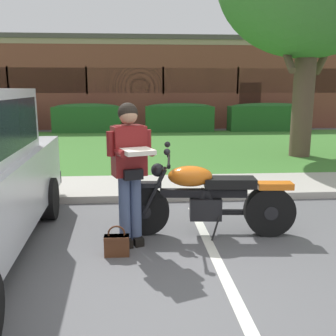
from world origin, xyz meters
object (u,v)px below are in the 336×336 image
at_px(motorcycle, 214,199).
at_px(brick_building, 158,84).
at_px(handbag, 117,244).
at_px(hedge_right, 268,117).
at_px(rider_person, 130,163).
at_px(hedge_center_left, 87,118).
at_px(hedge_center_right, 179,117).

distance_m(motorcycle, brick_building, 18.60).
xyz_separation_m(handbag, hedge_right, (5.76, 12.14, 0.51)).
relative_size(handbag, brick_building, 0.02).
bearing_deg(handbag, motorcycle, 24.60).
xyz_separation_m(rider_person, hedge_center_left, (-2.07, 11.84, -0.36)).
height_order(rider_person, hedge_center_left, rider_person).
bearing_deg(hedge_center_left, hedge_center_right, 0.00).
xyz_separation_m(handbag, brick_building, (1.33, 19.08, 1.95)).
distance_m(rider_person, handbag, 0.93).
bearing_deg(rider_person, hedge_right, 64.69).
height_order(handbag, hedge_center_right, hedge_center_right).
relative_size(motorcycle, hedge_center_right, 0.79).
distance_m(rider_person, hedge_center_left, 12.02).
relative_size(motorcycle, handbag, 6.23).
distance_m(hedge_center_left, hedge_right, 7.67).
xyz_separation_m(rider_person, hedge_right, (5.60, 11.84, -0.36)).
xyz_separation_m(motorcycle, rider_person, (-1.05, -0.25, 0.53)).
xyz_separation_m(motorcycle, handbag, (-1.21, -0.55, -0.34)).
height_order(rider_person, hedge_center_right, rider_person).
bearing_deg(motorcycle, handbag, -155.40).
bearing_deg(rider_person, hedge_center_left, 99.94).
xyz_separation_m(motorcycle, hedge_center_left, (-3.13, 11.58, 0.17)).
bearing_deg(hedge_center_left, brick_building, 64.91).
bearing_deg(motorcycle, brick_building, 89.61).
xyz_separation_m(hedge_center_right, hedge_right, (3.84, 0.00, -0.00)).
relative_size(motorcycle, hedge_right, 0.66).
bearing_deg(hedge_right, hedge_center_left, 180.00).
height_order(hedge_center_right, brick_building, brick_building).
height_order(motorcycle, brick_building, brick_building).
height_order(motorcycle, hedge_center_right, hedge_center_right).
bearing_deg(brick_building, hedge_center_left, -115.09).
xyz_separation_m(handbag, hedge_center_left, (-1.92, 12.14, 0.51)).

